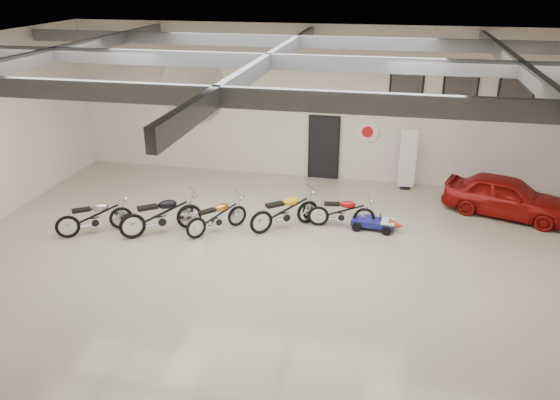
% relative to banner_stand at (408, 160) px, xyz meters
% --- Properties ---
extents(floor, '(16.00, 12.00, 0.01)m').
position_rel_banner_stand_xyz_m(floor, '(-3.23, -5.50, -0.97)').
color(floor, tan).
rests_on(floor, ground).
extents(ceiling, '(16.00, 12.00, 0.01)m').
position_rel_banner_stand_xyz_m(ceiling, '(-3.23, -5.50, 4.03)').
color(ceiling, gray).
rests_on(ceiling, back_wall).
extents(back_wall, '(16.00, 0.02, 5.00)m').
position_rel_banner_stand_xyz_m(back_wall, '(-3.23, 0.50, 1.53)').
color(back_wall, beige).
rests_on(back_wall, floor).
extents(ceiling_beams, '(15.80, 11.80, 0.32)m').
position_rel_banner_stand_xyz_m(ceiling_beams, '(-3.23, -5.50, 3.78)').
color(ceiling_beams, slate).
rests_on(ceiling_beams, ceiling).
extents(door, '(0.92, 0.08, 2.10)m').
position_rel_banner_stand_xyz_m(door, '(-2.73, 0.45, 0.08)').
color(door, black).
rests_on(door, back_wall).
extents(logo_plaque, '(2.30, 0.06, 1.16)m').
position_rel_banner_stand_xyz_m(logo_plaque, '(-7.23, 0.45, 1.83)').
color(logo_plaque, silver).
rests_on(logo_plaque, back_wall).
extents(poster_left, '(1.05, 0.08, 1.35)m').
position_rel_banner_stand_xyz_m(poster_left, '(-0.23, 0.46, 2.13)').
color(poster_left, black).
rests_on(poster_left, back_wall).
extents(poster_mid, '(1.05, 0.08, 1.35)m').
position_rel_banner_stand_xyz_m(poster_mid, '(1.37, 0.46, 2.13)').
color(poster_mid, black).
rests_on(poster_mid, back_wall).
extents(poster_right, '(1.05, 0.08, 1.35)m').
position_rel_banner_stand_xyz_m(poster_right, '(2.97, 0.46, 2.13)').
color(poster_right, black).
rests_on(poster_right, back_wall).
extents(oil_sign, '(0.72, 0.10, 0.72)m').
position_rel_banner_stand_xyz_m(oil_sign, '(-1.33, 0.45, 0.73)').
color(oil_sign, white).
rests_on(oil_sign, back_wall).
extents(banner_stand, '(0.55, 0.27, 1.94)m').
position_rel_banner_stand_xyz_m(banner_stand, '(0.00, 0.00, 0.00)').
color(banner_stand, white).
rests_on(banner_stand, floor).
extents(motorcycle_silver, '(1.94, 1.63, 1.02)m').
position_rel_banner_stand_xyz_m(motorcycle_silver, '(-8.12, -4.99, -0.46)').
color(motorcycle_silver, silver).
rests_on(motorcycle_silver, floor).
extents(motorcycle_black, '(2.14, 1.81, 1.12)m').
position_rel_banner_stand_xyz_m(motorcycle_black, '(-6.38, -4.63, -0.41)').
color(motorcycle_black, silver).
rests_on(motorcycle_black, floor).
extents(motorcycle_gold, '(1.62, 1.73, 0.94)m').
position_rel_banner_stand_xyz_m(motorcycle_gold, '(-4.96, -4.25, -0.50)').
color(motorcycle_gold, silver).
rests_on(motorcycle_gold, floor).
extents(motorcycle_yellow, '(1.97, 1.79, 1.06)m').
position_rel_banner_stand_xyz_m(motorcycle_yellow, '(-3.23, -3.66, -0.44)').
color(motorcycle_yellow, silver).
rests_on(motorcycle_yellow, floor).
extents(motorcycle_red, '(1.83, 0.75, 0.93)m').
position_rel_banner_stand_xyz_m(motorcycle_red, '(-1.74, -3.24, -0.51)').
color(motorcycle_red, silver).
rests_on(motorcycle_red, floor).
extents(go_kart, '(1.47, 0.77, 0.51)m').
position_rel_banner_stand_xyz_m(go_kart, '(-0.75, -3.23, -0.71)').
color(go_kart, navy).
rests_on(go_kart, floor).
extents(vintage_car, '(2.38, 3.68, 1.16)m').
position_rel_banner_stand_xyz_m(vintage_car, '(2.77, -1.50, -0.39)').
color(vintage_car, maroon).
rests_on(vintage_car, floor).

